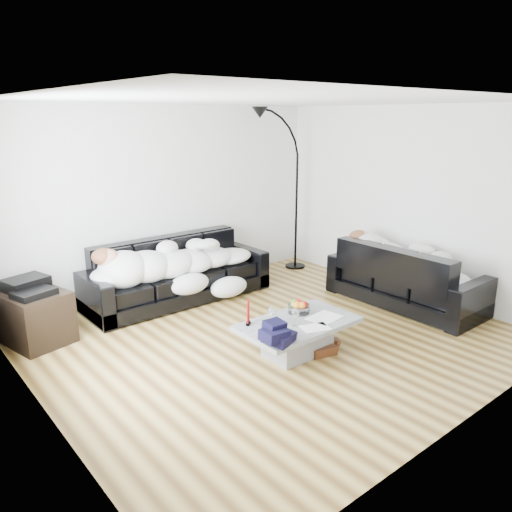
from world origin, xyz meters
TOP-DOWN VIEW (x-y plane):
  - ground at (0.00, 0.00)m, footprint 5.00×5.00m
  - wall_back at (0.00, 2.25)m, footprint 5.00×0.02m
  - wall_left at (-2.50, 0.00)m, footprint 0.02×4.50m
  - wall_right at (2.50, 0.00)m, footprint 0.02×4.50m
  - ceiling at (0.00, 0.00)m, footprint 5.00×5.00m
  - sofa_back at (-0.20, 1.73)m, footprint 2.55×0.88m
  - sofa_right at (2.05, -0.34)m, footprint 0.87×2.04m
  - sleeper_back at (-0.20, 1.68)m, footprint 2.15×0.74m
  - sleeper_right at (2.05, -0.34)m, footprint 0.74×1.75m
  - teal_cushion at (1.99, 0.29)m, footprint 0.42×0.38m
  - coffee_table at (-0.07, -0.48)m, footprint 1.26×0.73m
  - fruit_bowl at (0.11, -0.31)m, footprint 0.30×0.30m
  - wine_glass_a at (-0.33, -0.36)m, footprint 0.08×0.08m
  - wine_glass_b at (-0.39, -0.44)m, footprint 0.08×0.08m
  - wine_glass_c at (-0.17, -0.54)m, footprint 0.10×0.10m
  - candle_left at (-0.54, -0.22)m, footprint 0.05×0.05m
  - candle_right at (-0.50, -0.19)m, footprint 0.06×0.06m
  - newspaper_a at (0.22, -0.59)m, footprint 0.39×0.31m
  - newspaper_b at (-0.05, -0.71)m, footprint 0.33×0.28m
  - navy_jacket at (-0.60, -0.74)m, footprint 0.35×0.30m
  - shoes at (0.19, -0.63)m, footprint 0.57×0.51m
  - av_cabinet at (-2.14, 1.65)m, footprint 0.76×0.96m
  - stereo at (-2.14, 1.65)m, footprint 0.52×0.45m
  - floor_lamp at (2.11, 1.83)m, footprint 0.88×0.51m

SIDE VIEW (x-z plane):
  - ground at x=0.00m, z-range 0.00..0.00m
  - shoes at x=0.19m, z-range 0.00..0.11m
  - coffee_table at x=-0.07m, z-range 0.00..0.37m
  - av_cabinet at x=-2.14m, z-range 0.00..0.59m
  - newspaper_b at x=-0.05m, z-range 0.37..0.38m
  - newspaper_a at x=0.22m, z-range 0.37..0.38m
  - sofa_right at x=2.05m, z-range 0.00..0.82m
  - sofa_back at x=-0.20m, z-range 0.00..0.83m
  - fruit_bowl at x=0.11m, z-range 0.37..0.51m
  - wine_glass_b at x=-0.39m, z-range 0.37..0.55m
  - wine_glass_c at x=-0.17m, z-range 0.37..0.55m
  - wine_glass_a at x=-0.33m, z-range 0.37..0.56m
  - candle_left at x=-0.54m, z-range 0.37..0.61m
  - candle_right at x=-0.50m, z-range 0.37..0.63m
  - navy_jacket at x=-0.60m, z-range 0.45..0.61m
  - sleeper_right at x=2.05m, z-range 0.42..0.85m
  - sleeper_back at x=-0.20m, z-range 0.42..0.85m
  - stereo at x=-2.14m, z-range 0.59..0.72m
  - teal_cushion at x=1.99m, z-range 0.62..0.82m
  - floor_lamp at x=2.11m, z-range 0.00..2.27m
  - wall_back at x=0.00m, z-range 0.00..2.60m
  - wall_left at x=-2.50m, z-range 0.00..2.60m
  - wall_right at x=2.50m, z-range 0.00..2.60m
  - ceiling at x=0.00m, z-range 2.60..2.60m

